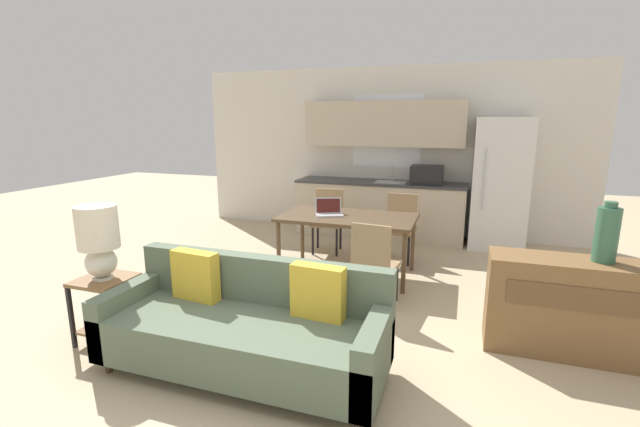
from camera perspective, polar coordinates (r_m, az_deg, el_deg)
ground_plane at (r=3.33m, az=-8.01°, el=-21.82°), size 20.00×20.00×0.00m
wall_back at (r=7.20m, az=8.62°, el=8.21°), size 6.40×0.07×2.70m
kitchen_counter at (r=6.96m, az=8.17°, el=3.84°), size 2.68×0.65×2.15m
refrigerator at (r=6.75m, az=22.83°, el=3.66°), size 0.76×0.72×1.90m
dining_table at (r=5.16m, az=3.71°, el=-0.96°), size 1.60×0.90×0.74m
couch at (r=3.38m, az=-9.69°, el=-14.65°), size 2.13×0.80×0.84m
side_table at (r=4.11m, az=-26.61°, el=-10.20°), size 0.42×0.42×0.57m
table_lamp at (r=3.94m, az=-27.45°, el=-2.89°), size 0.33×0.33×0.62m
credenza at (r=4.04m, az=30.48°, el=-10.72°), size 1.27×0.42×0.79m
vase at (r=3.93m, az=33.90°, el=-2.29°), size 0.17×0.17×0.47m
dining_chair_far_right at (r=5.85m, az=10.59°, el=-1.42°), size 0.44×0.44×0.89m
dining_chair_far_left at (r=6.13m, az=1.07°, el=-0.56°), size 0.47×0.47×0.89m
dining_chair_near_right at (r=4.32m, az=7.24°, el=-6.27°), size 0.47×0.47×0.89m
laptop at (r=5.19m, az=1.20°, el=0.38°), size 0.40×0.37×0.20m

